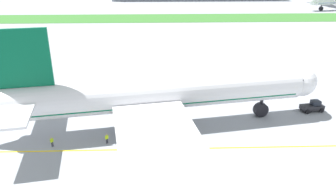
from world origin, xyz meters
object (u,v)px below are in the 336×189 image
at_px(airliner_foreground, 154,94).
at_px(pushback_tug, 313,106).
at_px(ground_crew_wingwalker_starboard, 107,138).
at_px(service_truck_baggage_loader, 25,71).
at_px(ground_crew_wingwalker_port, 52,141).

bearing_deg(airliner_foreground, pushback_tug, 9.83).
distance_m(airliner_foreground, ground_crew_wingwalker_starboard, 10.82).
bearing_deg(service_truck_baggage_loader, pushback_tug, -19.38).
height_order(airliner_foreground, ground_crew_wingwalker_port, airliner_foreground).
xyz_separation_m(pushback_tug, service_truck_baggage_loader, (-64.00, 22.52, 0.50)).
relative_size(airliner_foreground, service_truck_baggage_loader, 20.35).
xyz_separation_m(airliner_foreground, service_truck_baggage_loader, (-32.92, 27.91, -4.77)).
distance_m(airliner_foreground, service_truck_baggage_loader, 43.42).
distance_m(ground_crew_wingwalker_starboard, service_truck_baggage_loader, 41.91).
bearing_deg(pushback_tug, ground_crew_wingwalker_starboard, -164.23).
distance_m(pushback_tug, ground_crew_wingwalker_port, 48.81).
bearing_deg(airliner_foreground, service_truck_baggage_loader, 139.71).
relative_size(airliner_foreground, pushback_tug, 15.71).
distance_m(airliner_foreground, ground_crew_wingwalker_port, 18.24).
relative_size(airliner_foreground, ground_crew_wingwalker_port, 57.80).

